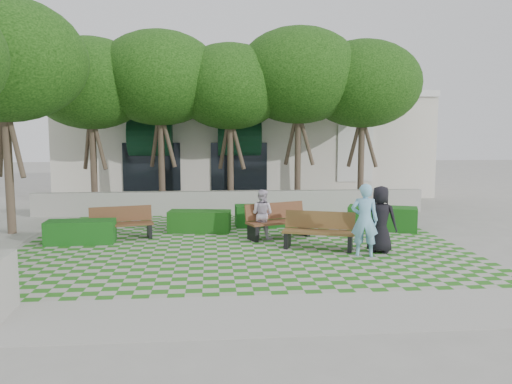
{
  "coord_description": "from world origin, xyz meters",
  "views": [
    {
      "loc": [
        -0.81,
        -12.91,
        3.07
      ],
      "look_at": [
        0.5,
        1.5,
        1.4
      ],
      "focal_mm": 35.0,
      "sensor_mm": 36.0,
      "label": 1
    }
  ],
  "objects": [
    {
      "name": "tree_row",
      "position": [
        -1.86,
        5.95,
        5.18
      ],
      "size": [
        17.7,
        13.4,
        7.41
      ],
      "color": "#47382B",
      "rests_on": "ground"
    },
    {
      "name": "building",
      "position": [
        0.93,
        14.08,
        2.52
      ],
      "size": [
        18.0,
        8.92,
        5.15
      ],
      "color": "beige",
      "rests_on": "ground"
    },
    {
      "name": "retaining_wall",
      "position": [
        0.0,
        6.2,
        0.45
      ],
      "size": [
        15.0,
        0.36,
        0.9
      ],
      "primitive_type": "cube",
      "color": "#9E9B93",
      "rests_on": "ground"
    },
    {
      "name": "bench_east",
      "position": [
        2.07,
        0.09,
        0.48
      ],
      "size": [
        2.0,
        1.23,
        1.0
      ],
      "rotation": [
        0.0,
        0.0,
        -0.34
      ],
      "color": "brown",
      "rests_on": "ground"
    },
    {
      "name": "bench_mid",
      "position": [
        1.17,
        1.66,
        0.5
      ],
      "size": [
        2.07,
        1.33,
        1.03
      ],
      "rotation": [
        0.0,
        0.0,
        0.38
      ],
      "color": "brown",
      "rests_on": "ground"
    },
    {
      "name": "lawn",
      "position": [
        0.0,
        1.0,
        0.01
      ],
      "size": [
        12.0,
        12.0,
        0.0
      ],
      "primitive_type": "plane",
      "color": "#2B721E",
      "rests_on": "ground"
    },
    {
      "name": "sidewalk_south",
      "position": [
        0.0,
        -4.7,
        0.01
      ],
      "size": [
        16.0,
        2.0,
        0.01
      ],
      "primitive_type": "cube",
      "color": "#9E9B93",
      "rests_on": "ground"
    },
    {
      "name": "hedge_midleft",
      "position": [
        -1.18,
        2.75,
        0.34
      ],
      "size": [
        2.02,
        1.04,
        0.68
      ],
      "primitive_type": "cube",
      "rotation": [
        0.0,
        0.0,
        -0.14
      ],
      "color": "#154612",
      "rests_on": "ground"
    },
    {
      "name": "ground",
      "position": [
        0.0,
        0.0,
        0.0
      ],
      "size": [
        90.0,
        90.0,
        0.0
      ],
      "primitive_type": "plane",
      "color": "gray",
      "rests_on": "ground"
    },
    {
      "name": "person_white",
      "position": [
        0.68,
        1.56,
        0.73
      ],
      "size": [
        0.89,
        0.83,
        1.47
      ],
      "primitive_type": "imported",
      "rotation": [
        0.0,
        0.0,
        2.64
      ],
      "color": "silver",
      "rests_on": "ground"
    },
    {
      "name": "person_blue",
      "position": [
        3.03,
        -0.83,
        0.93
      ],
      "size": [
        0.78,
        0.62,
        1.86
      ],
      "primitive_type": "imported",
      "rotation": [
        0.0,
        0.0,
        2.84
      ],
      "color": "#7EC0E6",
      "rests_on": "ground"
    },
    {
      "name": "hedge_west",
      "position": [
        -4.5,
        1.36,
        0.33
      ],
      "size": [
        1.91,
        0.83,
        0.66
      ],
      "primitive_type": "cube",
      "rotation": [
        0.0,
        0.0,
        0.04
      ],
      "color": "#134915",
      "rests_on": "ground"
    },
    {
      "name": "hedge_east",
      "position": [
        4.7,
        2.56,
        0.38
      ],
      "size": [
        2.32,
        1.58,
        0.75
      ],
      "primitive_type": "cube",
      "rotation": [
        0.0,
        0.0,
        -0.37
      ],
      "color": "#144B14",
      "rests_on": "ground"
    },
    {
      "name": "bench_west",
      "position": [
        -3.46,
        1.88,
        0.46
      ],
      "size": [
        1.9,
        1.02,
        0.95
      ],
      "rotation": [
        0.0,
        0.0,
        0.24
      ],
      "color": "#50301B",
      "rests_on": "ground"
    },
    {
      "name": "person_dark",
      "position": [
        3.58,
        -0.45,
        0.88
      ],
      "size": [
        1.02,
        0.93,
        1.75
      ],
      "primitive_type": "imported",
      "rotation": [
        0.0,
        0.0,
        2.57
      ],
      "color": "black",
      "rests_on": "ground"
    },
    {
      "name": "hedge_midright",
      "position": [
        1.03,
        3.55,
        0.36
      ],
      "size": [
        2.07,
        0.87,
        0.72
      ],
      "primitive_type": "cube",
      "rotation": [
        0.0,
        0.0,
        0.03
      ],
      "color": "#124614",
      "rests_on": "ground"
    }
  ]
}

